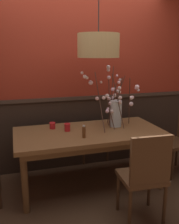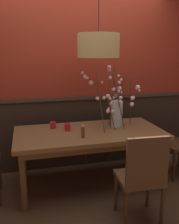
{
  "view_description": "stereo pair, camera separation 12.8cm",
  "coord_description": "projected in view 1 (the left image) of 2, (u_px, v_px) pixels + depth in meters",
  "views": [
    {
      "loc": [
        -0.87,
        -2.84,
        1.69
      ],
      "look_at": [
        0.0,
        0.0,
        0.97
      ],
      "focal_mm": 40.08,
      "sensor_mm": 36.0,
      "label": 1
    },
    {
      "loc": [
        -0.75,
        -2.87,
        1.69
      ],
      "look_at": [
        0.0,
        0.0,
        0.97
      ],
      "focal_mm": 40.08,
      "sensor_mm": 36.0,
      "label": 2
    }
  ],
  "objects": [
    {
      "name": "condiment_bottle",
      "position": [
        84.0,
        132.0,
        2.84
      ],
      "size": [
        0.04,
        0.04,
        0.15
      ],
      "color": "brown",
      "rests_on": "dining_table"
    },
    {
      "name": "chair_near_side_right",
      "position": [
        145.0,
        174.0,
        2.44
      ],
      "size": [
        0.45,
        0.42,
        0.95
      ],
      "color": "#4C301C",
      "rests_on": "ground"
    },
    {
      "name": "back_wall",
      "position": [
        76.0,
        66.0,
        3.54
      ],
      "size": [
        5.09,
        0.14,
        3.0
      ],
      "color": "#2D2119",
      "rests_on": "ground"
    },
    {
      "name": "candle_holder_nearer_edge",
      "position": [
        67.0,
        127.0,
        3.09
      ],
      "size": [
        0.08,
        0.08,
        0.1
      ],
      "color": "red",
      "rests_on": "dining_table"
    },
    {
      "name": "vase_with_blossoms",
      "position": [
        115.0,
        109.0,
        3.26
      ],
      "size": [
        0.73,
        0.51,
        0.8
      ],
      "color": "silver",
      "rests_on": "dining_table"
    },
    {
      "name": "pendant_lamp",
      "position": [
        98.0,
        46.0,
        2.87
      ],
      "size": [
        0.48,
        0.48,
        1.37
      ],
      "color": "tan"
    },
    {
      "name": "candle_holder_nearer_center",
      "position": [
        52.0,
        125.0,
        3.19
      ],
      "size": [
        0.08,
        0.08,
        0.08
      ],
      "color": "red",
      "rests_on": "dining_table"
    },
    {
      "name": "ground_plane",
      "position": [
        90.0,
        184.0,
        3.28
      ],
      "size": [
        24.0,
        24.0,
        0.0
      ],
      "primitive_type": "plane",
      "color": "#4C3321"
    },
    {
      "name": "dining_table",
      "position": [
        90.0,
        137.0,
        3.13
      ],
      "size": [
        1.83,
        0.91,
        0.73
      ],
      "color": "brown",
      "rests_on": "ground"
    },
    {
      "name": "chair_far_side_right",
      "position": [
        91.0,
        127.0,
        4.05
      ],
      "size": [
        0.45,
        0.44,
        0.89
      ],
      "color": "#4C301C",
      "rests_on": "ground"
    }
  ]
}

